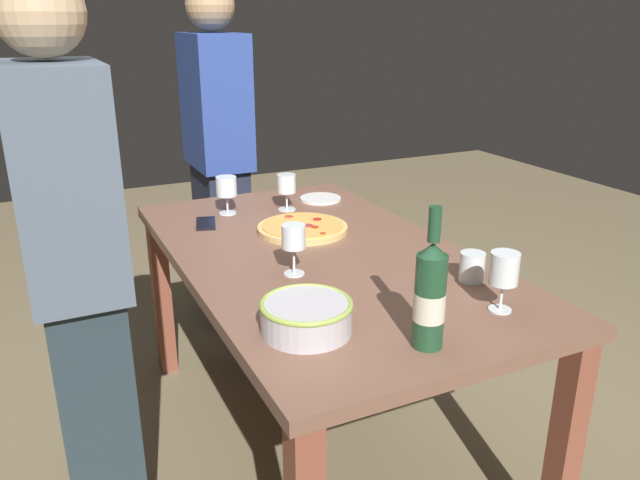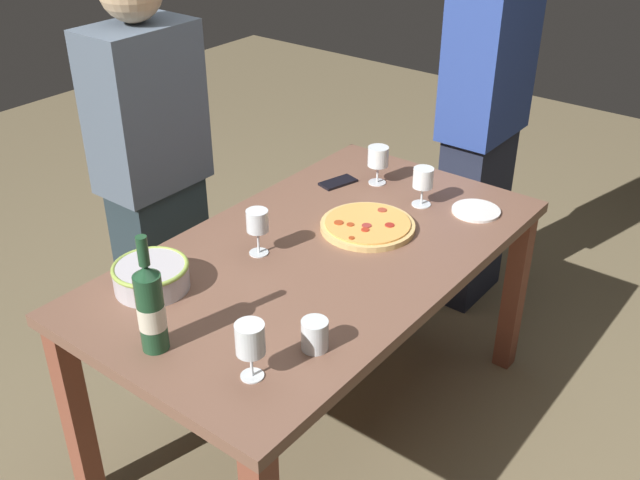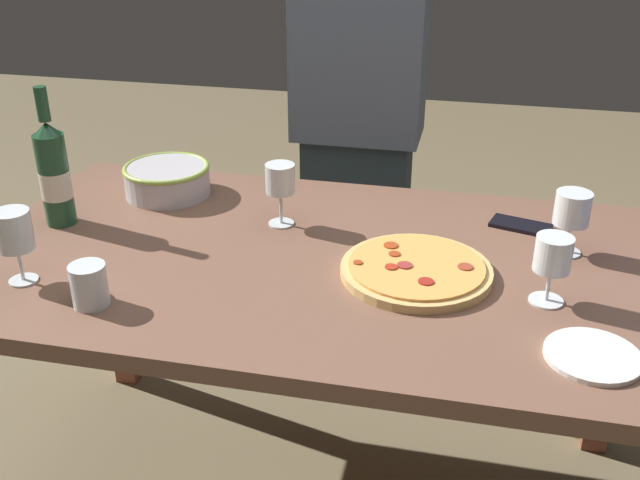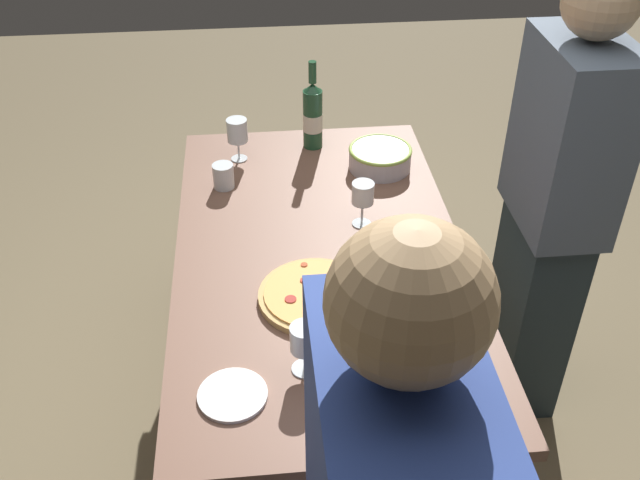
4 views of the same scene
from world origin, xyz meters
name	(u,v)px [view 2 (image 2 of 4)]	position (x,y,z in m)	size (l,w,h in m)	color
ground_plane	(320,420)	(0.00, 0.00, 0.00)	(8.00, 8.00, 0.00)	#78694B
dining_table	(320,275)	(0.00, 0.00, 0.66)	(1.60, 0.90, 0.75)	brown
pizza	(368,226)	(0.22, -0.04, 0.76)	(0.33, 0.33, 0.03)	#DBB26A
serving_bowl	(151,275)	(-0.48, 0.27, 0.79)	(0.23, 0.23, 0.08)	silver
wine_bottle	(151,307)	(-0.67, 0.04, 0.88)	(0.07, 0.07, 0.34)	#1F492C
wine_glass_near_pizza	(378,158)	(0.55, 0.14, 0.85)	(0.08, 0.08, 0.15)	white
wine_glass_by_bottle	(257,223)	(-0.13, 0.15, 0.86)	(0.07, 0.07, 0.16)	white
wine_glass_far_left	(250,340)	(-0.60, -0.25, 0.87)	(0.08, 0.08, 0.16)	white
wine_glass_far_right	(423,180)	(0.49, -0.09, 0.85)	(0.07, 0.07, 0.15)	white
cup_amber	(315,335)	(-0.41, -0.30, 0.79)	(0.07, 0.07, 0.09)	white
side_plate	(476,211)	(0.56, -0.27, 0.76)	(0.17, 0.17, 0.01)	white
cell_phone	(338,182)	(0.45, 0.26, 0.76)	(0.07, 0.14, 0.01)	black
person_host	(154,178)	(-0.05, 0.75, 0.81)	(0.39, 0.24, 1.60)	#26343B
person_guest_left	(482,128)	(1.13, 0.00, 0.83)	(0.41, 0.24, 1.64)	#202538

